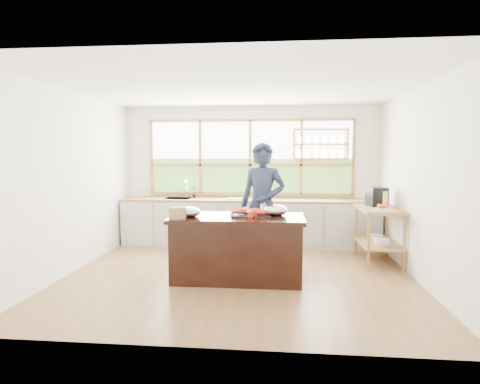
# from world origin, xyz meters

# --- Properties ---
(ground_plane) EXTENTS (5.00, 5.00, 0.00)m
(ground_plane) POSITION_xyz_m (0.00, 0.00, 0.00)
(ground_plane) COLOR #905A3C
(room_shell) EXTENTS (5.02, 4.52, 2.71)m
(room_shell) POSITION_xyz_m (0.02, 0.51, 1.75)
(room_shell) COLOR white
(room_shell) RESTS_ON ground_plane
(back_counter) EXTENTS (4.90, 0.63, 0.90)m
(back_counter) POSITION_xyz_m (-0.02, 1.94, 0.45)
(back_counter) COLOR beige
(back_counter) RESTS_ON ground_plane
(right_shelf_unit) EXTENTS (0.62, 1.10, 0.90)m
(right_shelf_unit) POSITION_xyz_m (2.19, 0.89, 0.60)
(right_shelf_unit) COLOR olive
(right_shelf_unit) RESTS_ON ground_plane
(island) EXTENTS (1.85, 0.90, 0.90)m
(island) POSITION_xyz_m (0.00, -0.20, 0.45)
(island) COLOR black
(island) RESTS_ON ground_plane
(cook) EXTENTS (0.79, 0.60, 1.94)m
(cook) POSITION_xyz_m (0.32, 0.47, 0.97)
(cook) COLOR #1E263C
(cook) RESTS_ON ground_plane
(potted_plant) EXTENTS (0.14, 0.11, 0.25)m
(potted_plant) POSITION_xyz_m (-1.09, 2.00, 1.03)
(potted_plant) COLOR slate
(potted_plant) RESTS_ON back_counter
(cutting_board) EXTENTS (0.46, 0.38, 0.01)m
(cutting_board) POSITION_xyz_m (-0.22, 1.94, 0.91)
(cutting_board) COLOR #52CC49
(cutting_board) RESTS_ON back_counter
(espresso_machine) EXTENTS (0.33, 0.35, 0.31)m
(espresso_machine) POSITION_xyz_m (2.19, 1.09, 1.06)
(espresso_machine) COLOR black
(espresso_machine) RESTS_ON right_shelf_unit
(wine_bottle) EXTENTS (0.09, 0.09, 0.28)m
(wine_bottle) POSITION_xyz_m (2.24, 0.75, 1.04)
(wine_bottle) COLOR #A8B454
(wine_bottle) RESTS_ON right_shelf_unit
(fruit_bowl) EXTENTS (0.22, 0.22, 0.11)m
(fruit_bowl) POSITION_xyz_m (2.14, 0.50, 0.95)
(fruit_bowl) COLOR silver
(fruit_bowl) RESTS_ON right_shelf_unit
(slate_board) EXTENTS (0.61, 0.49, 0.02)m
(slate_board) POSITION_xyz_m (0.16, -0.12, 0.91)
(slate_board) COLOR black
(slate_board) RESTS_ON island
(lobster_pile) EXTENTS (0.52, 0.48, 0.08)m
(lobster_pile) POSITION_xyz_m (0.19, -0.15, 0.96)
(lobster_pile) COLOR red
(lobster_pile) RESTS_ON slate_board
(mixing_bowl_left) EXTENTS (0.31, 0.31, 0.15)m
(mixing_bowl_left) POSITION_xyz_m (-0.66, -0.30, 0.96)
(mixing_bowl_left) COLOR #B5B7BC
(mixing_bowl_left) RESTS_ON island
(mixing_bowl_right) EXTENTS (0.34, 0.34, 0.16)m
(mixing_bowl_right) POSITION_xyz_m (0.52, -0.06, 0.97)
(mixing_bowl_right) COLOR #B5B7BC
(mixing_bowl_right) RESTS_ON island
(wine_glass) EXTENTS (0.08, 0.08, 0.22)m
(wine_glass) POSITION_xyz_m (0.37, -0.43, 1.06)
(wine_glass) COLOR white
(wine_glass) RESTS_ON island
(wicker_basket) EXTENTS (0.24, 0.24, 0.15)m
(wicker_basket) POSITION_xyz_m (-0.79, -0.45, 0.98)
(wicker_basket) COLOR #9E804D
(wicker_basket) RESTS_ON island
(parchment_roll) EXTENTS (0.19, 0.31, 0.08)m
(parchment_roll) POSITION_xyz_m (-0.82, 0.07, 0.94)
(parchment_roll) COLOR silver
(parchment_roll) RESTS_ON island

